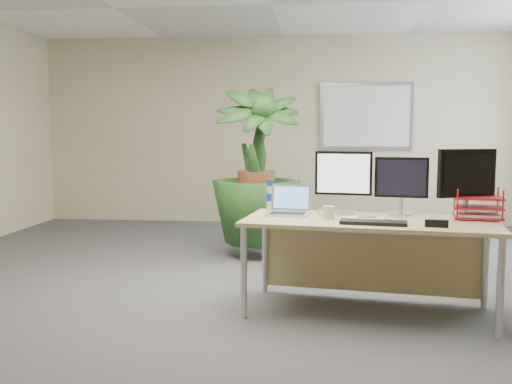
# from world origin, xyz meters

# --- Properties ---
(floor) EXTENTS (8.00, 8.00, 0.00)m
(floor) POSITION_xyz_m (0.00, 0.00, 0.00)
(floor) COLOR #46464B
(floor) RESTS_ON ground
(back_wall) EXTENTS (7.00, 0.04, 2.70)m
(back_wall) POSITION_xyz_m (0.00, 4.00, 1.35)
(back_wall) COLOR tan
(back_wall) RESTS_ON floor
(whiteboard) EXTENTS (1.30, 0.04, 0.95)m
(whiteboard) POSITION_xyz_m (1.20, 3.97, 1.55)
(whiteboard) COLOR #AAAAAE
(whiteboard) RESTS_ON back_wall
(desk) EXTENTS (1.91, 1.02, 0.70)m
(desk) POSITION_xyz_m (0.89, 0.00, 0.55)
(desk) COLOR tan
(desk) RESTS_ON floor
(floor_plant) EXTENTS (1.00, 1.00, 1.50)m
(floor_plant) POSITION_xyz_m (-0.14, 1.72, 0.75)
(floor_plant) COLOR #143815
(floor_plant) RESTS_ON floor
(monitor_left) EXTENTS (0.44, 0.20, 0.49)m
(monitor_left) POSITION_xyz_m (0.70, 0.18, 0.98)
(monitor_left) COLOR silver
(monitor_left) RESTS_ON desk
(monitor_right) EXTENTS (0.40, 0.18, 0.45)m
(monitor_right) POSITION_xyz_m (1.14, 0.16, 0.96)
(monitor_right) COLOR silver
(monitor_right) RESTS_ON desk
(monitor_dark) EXTENTS (0.45, 0.21, 0.52)m
(monitor_dark) POSITION_xyz_m (1.60, 0.04, 1.00)
(monitor_dark) COLOR silver
(monitor_dark) RESTS_ON desk
(laptop) EXTENTS (0.35, 0.32, 0.23)m
(laptop) POSITION_xyz_m (0.29, 0.12, 0.76)
(laptop) COLOR silver
(laptop) RESTS_ON desk
(keyboard) EXTENTS (0.48, 0.22, 0.03)m
(keyboard) POSITION_xyz_m (0.89, -0.30, 0.71)
(keyboard) COLOR black
(keyboard) RESTS_ON desk
(coffee_mug) EXTENTS (0.12, 0.08, 0.10)m
(coffee_mug) POSITION_xyz_m (0.58, -0.08, 0.75)
(coffee_mug) COLOR silver
(coffee_mug) RESTS_ON desk
(spiral_notebook) EXTENTS (0.31, 0.27, 0.01)m
(spiral_notebook) POSITION_xyz_m (0.85, -0.11, 0.71)
(spiral_notebook) COLOR silver
(spiral_notebook) RESTS_ON desk
(orange_pen) EXTENTS (0.14, 0.03, 0.01)m
(orange_pen) POSITION_xyz_m (0.87, -0.08, 0.72)
(orange_pen) COLOR #DD5718
(orange_pen) RESTS_ON spiral_notebook
(yellow_highlighter) EXTENTS (0.11, 0.04, 0.01)m
(yellow_highlighter) POSITION_xyz_m (1.05, -0.15, 0.71)
(yellow_highlighter) COLOR yellow
(yellow_highlighter) RESTS_ON desk
(water_bottle) EXTENTS (0.07, 0.07, 0.26)m
(water_bottle) POSITION_xyz_m (0.12, 0.32, 0.82)
(water_bottle) COLOR silver
(water_bottle) RESTS_ON desk
(letter_tray) EXTENTS (0.37, 0.30, 0.16)m
(letter_tray) POSITION_xyz_m (1.68, 0.02, 0.77)
(letter_tray) COLOR #AB151A
(letter_tray) RESTS_ON desk
(stapler) EXTENTS (0.16, 0.06, 0.05)m
(stapler) POSITION_xyz_m (1.31, -0.38, 0.73)
(stapler) COLOR black
(stapler) RESTS_ON desk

